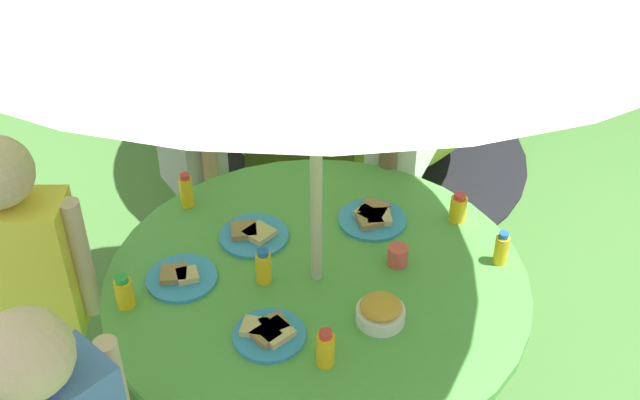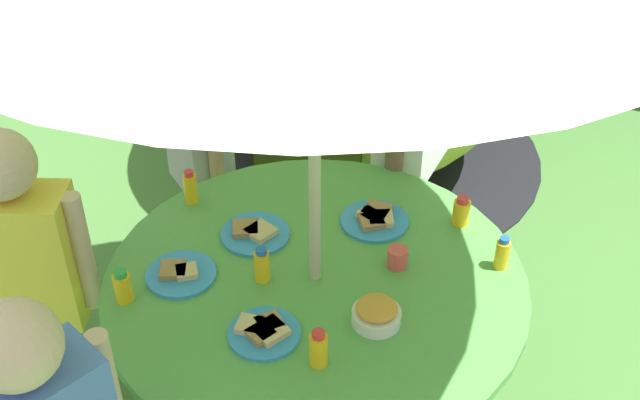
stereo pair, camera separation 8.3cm
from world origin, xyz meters
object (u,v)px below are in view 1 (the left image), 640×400
Objects in this scene: juice_bottle_far_right at (124,292)px; child_in_grey_shirt at (190,142)px; child_in_yellow_shirt at (23,265)px; wooden_chair at (360,113)px; child_in_white_shirt at (407,103)px; juice_bottle_front_edge at (263,267)px; snack_bowl at (381,312)px; juice_bottle_mid_left at (501,249)px; garden_table at (317,314)px; plate_center_front at (181,277)px; cup_near at (398,255)px; dome_tent at (351,14)px; juice_bottle_near_left at (325,349)px; juice_bottle_mid_right at (186,191)px; plate_near_right at (269,333)px; plate_back_edge at (253,234)px; plate_far_left at (373,217)px; juice_bottle_center_back at (458,208)px.

child_in_grey_shirt is at bearing 106.43° from juice_bottle_far_right.
child_in_yellow_shirt is at bearing -178.57° from juice_bottle_far_right.
wooden_chair is 0.72× the size of child_in_white_shirt.
child_in_yellow_shirt is 0.74m from juice_bottle_front_edge.
juice_bottle_mid_left is at bearing 54.32° from snack_bowl.
juice_bottle_far_right reaches higher than garden_table.
plate_center_front is at bearing 58.34° from juice_bottle_far_right.
child_in_white_shirt is at bearing 104.26° from cup_near.
juice_bottle_far_right is (0.03, -2.13, -0.01)m from dome_tent.
juice_bottle_near_left is (0.67, -2.13, -0.01)m from dome_tent.
child_in_yellow_shirt is 0.59m from juice_bottle_mid_right.
plate_near_right is 3.19× the size of cup_near.
dome_tent reaches higher than wooden_chair.
child_in_yellow_shirt is 0.81m from plate_near_right.
child_in_grey_shirt is at bearing -106.15° from dome_tent.
child_in_white_shirt is at bearing 88.02° from garden_table.
juice_bottle_far_right is (-0.45, -0.04, 0.04)m from plate_near_right.
cup_near is (0.49, 0.04, 0.02)m from plate_back_edge.
dome_tent is 1.52× the size of child_in_white_shirt.
plate_near_right is 1.62× the size of juice_bottle_mid_right.
garden_table is 5.70× the size of plate_far_left.
child_in_white_shirt is (0.33, -0.44, 0.35)m from wooden_chair.
snack_bowl is 0.57m from juice_bottle_center_back.
juice_bottle_mid_left is 1.78× the size of cup_near.
juice_bottle_mid_right reaches higher than juice_bottle_center_back.
juice_bottle_far_right is (-0.73, -0.21, 0.02)m from snack_bowl.
snack_bowl is 2.18× the size of cup_near.
cup_near is at bearing 27.41° from plate_center_front.
child_in_yellow_shirt is at bearing -120.80° from wooden_chair.
juice_bottle_mid_left is at bearing -64.80° from wooden_chair.
juice_bottle_far_right is (0.36, 0.01, -0.00)m from child_in_yellow_shirt.
snack_bowl is 0.23m from juice_bottle_near_left.
juice_bottle_far_right is at bearing -144.11° from juice_bottle_front_edge.
plate_far_left is (0.92, 0.67, -0.04)m from child_in_yellow_shirt.
snack_bowl reaches higher than plate_back_edge.
plate_near_right is at bearing -147.91° from snack_bowl.
juice_bottle_center_back is (0.10, 0.56, 0.01)m from snack_bowl.
juice_bottle_center_back is (0.19, 0.77, -0.01)m from juice_bottle_near_left.
plate_far_left is at bearing 110.68° from snack_bowl.
child_in_white_shirt is 1.18m from plate_near_right.
plate_near_right is (0.35, -0.12, 0.00)m from plate_center_front.
garden_table is at bearing -127.68° from juice_bottle_center_back.
cup_near is at bearing 81.98° from juice_bottle_near_left.
snack_bowl is 1.20× the size of juice_bottle_near_left.
juice_bottle_far_right is at bearing -21.22° from child_in_white_shirt.
plate_center_front is (-0.42, -1.05, -0.15)m from child_in_white_shirt.
cup_near is (0.52, -1.18, 0.23)m from wooden_chair.
juice_bottle_far_right is at bearing -149.32° from juice_bottle_mid_left.
child_in_yellow_shirt is 5.42× the size of plate_far_left.
plate_back_edge is 0.49m from juice_bottle_far_right.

